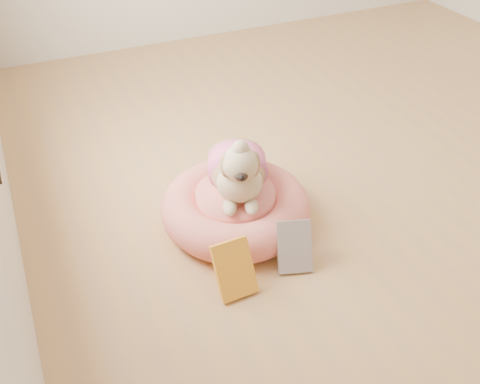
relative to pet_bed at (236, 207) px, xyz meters
name	(u,v)px	position (x,y,z in m)	size (l,w,h in m)	color
floor	(408,166)	(1.05, 0.04, -0.09)	(4.50, 4.50, 0.00)	tan
pet_bed	(236,207)	(0.00, 0.00, 0.00)	(0.69, 0.69, 0.18)	#F47C5F
dog	(238,158)	(0.02, 0.01, 0.27)	(0.32, 0.47, 0.35)	brown
book_yellow	(234,269)	(-0.18, -0.38, 0.02)	(0.15, 0.03, 0.24)	yellow
book_white	(294,247)	(0.11, -0.36, 0.02)	(0.15, 0.02, 0.22)	white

